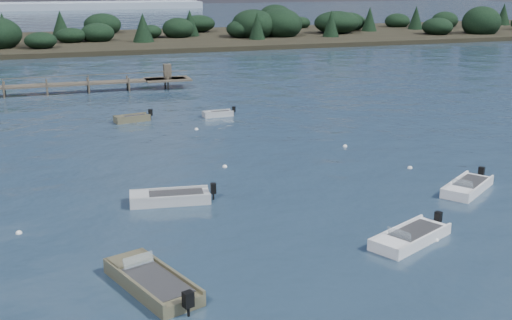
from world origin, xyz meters
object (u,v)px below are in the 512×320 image
object	(u,v)px
tender_far_white	(132,120)
tender_far_grey_b	(218,115)
dinghy_mid_white_b	(467,188)
dinghy_near_olive	(152,284)
dinghy_mid_white_a	(410,239)
dinghy_mid_grey	(170,199)

from	to	relation	value
tender_far_white	tender_far_grey_b	distance (m)	7.63
tender_far_grey_b	dinghy_mid_white_b	bearing A→B (deg)	-70.77
dinghy_near_olive	tender_far_grey_b	xyz separation A→B (m)	(11.09, 30.97, -0.03)
dinghy_near_olive	dinghy_mid_white_a	xyz separation A→B (m)	(12.48, 0.83, -0.03)
dinghy_mid_white_b	tender_far_grey_b	xyz separation A→B (m)	(-8.59, 24.63, -0.01)
dinghy_mid_grey	tender_far_grey_b	bearing A→B (deg)	68.17
dinghy_mid_white_a	tender_far_white	bearing A→B (deg)	106.48
tender_far_white	dinghy_mid_grey	world-z (taller)	dinghy_mid_grey
dinghy_near_olive	tender_far_white	distance (m)	31.49
tender_far_white	dinghy_mid_white_b	bearing A→B (deg)	-56.99
tender_far_white	dinghy_near_olive	bearing A→B (deg)	-96.32
tender_far_white	dinghy_mid_white_a	size ratio (longest dim) A/B	0.71
dinghy_mid_white_a	dinghy_mid_grey	bearing A→B (deg)	137.27
dinghy_near_olive	tender_far_grey_b	bearing A→B (deg)	70.30
dinghy_mid_white_b	dinghy_mid_grey	bearing A→B (deg)	168.17
dinghy_mid_white_a	dinghy_mid_white_b	bearing A→B (deg)	37.44
dinghy_mid_white_b	dinghy_mid_white_a	xyz separation A→B (m)	(-7.20, -5.51, -0.01)
dinghy_mid_white_b	dinghy_near_olive	bearing A→B (deg)	-162.13
dinghy_mid_white_b	tender_far_grey_b	bearing A→B (deg)	109.23
tender_far_grey_b	tender_far_white	bearing A→B (deg)	177.52
dinghy_mid_white_b	dinghy_mid_white_a	distance (m)	9.07
dinghy_mid_white_a	dinghy_near_olive	bearing A→B (deg)	-176.18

